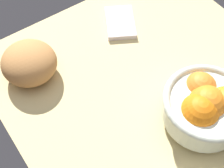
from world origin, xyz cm
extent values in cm
cube|color=#D1BD7F|center=(0.00, 0.00, -1.50)|extent=(75.39, 67.17, 3.00)
cylinder|color=silver|center=(-10.42, -2.66, 0.97)|extent=(9.20, 9.20, 1.95)
cylinder|color=silver|center=(-10.42, -2.66, 5.16)|extent=(17.08, 17.08, 6.42)
torus|color=silver|center=(-10.42, -2.66, 8.37)|extent=(18.68, 18.68, 1.60)
sphere|color=orange|center=(-6.44, -4.59, 6.73)|extent=(7.17, 7.17, 7.17)
sphere|color=orange|center=(-10.95, 0.32, 6.94)|extent=(8.34, 8.34, 8.34)
sphere|color=orange|center=(-10.42, -2.66, 6.95)|extent=(8.39, 8.39, 8.39)
ellipsoid|color=#BD8046|center=(22.86, 21.72, 4.25)|extent=(18.13, 18.01, 8.51)
cube|color=silver|center=(24.07, -5.75, 0.71)|extent=(13.89, 12.33, 1.41)
camera|label=1|loc=(-28.14, 33.69, 66.07)|focal=53.50mm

